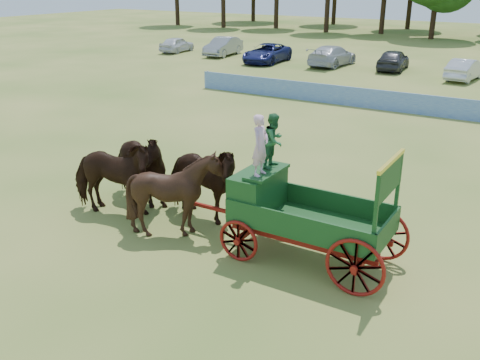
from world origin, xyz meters
name	(u,v)px	position (x,y,z in m)	size (l,w,h in m)	color
ground	(254,272)	(0.00, 0.00, 0.00)	(160.00, 160.00, 0.00)	tan
horse_lead_left	(111,177)	(-5.22, 0.67, 1.20)	(1.29, 2.83, 2.39)	black
horse_lead_right	(137,167)	(-5.22, 1.77, 1.20)	(1.29, 2.83, 2.39)	black
horse_wheel_left	(177,194)	(-2.82, 0.67, 1.20)	(1.94, 2.18, 2.40)	black
horse_wheel_right	(200,181)	(-2.82, 1.77, 1.20)	(1.29, 2.83, 2.39)	black
farm_dray	(286,197)	(0.17, 1.23, 1.56)	(6.00, 2.00, 3.65)	maroon
sponsor_banner	(412,103)	(-1.00, 18.00, 0.53)	(26.00, 0.08, 1.05)	#2050B0
parked_cars	(431,64)	(-2.91, 30.39, 0.77)	(47.53, 7.00, 1.60)	silver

